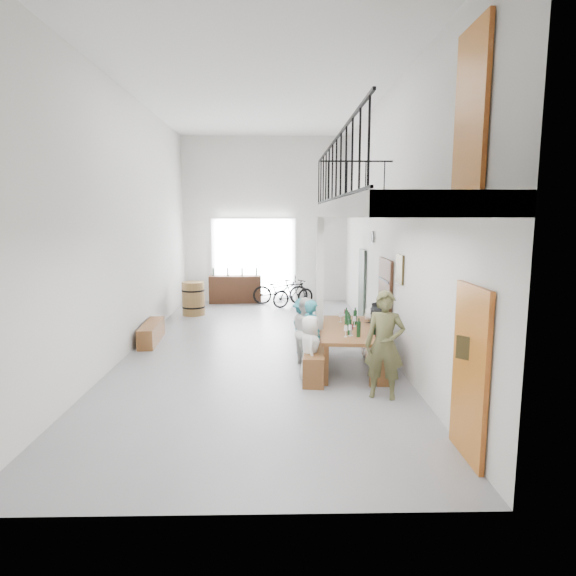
{
  "coord_description": "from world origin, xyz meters",
  "views": [
    {
      "loc": [
        0.44,
        -10.33,
        2.89
      ],
      "look_at": [
        0.64,
        -0.5,
        1.42
      ],
      "focal_mm": 30.0,
      "sensor_mm": 36.0,
      "label": 1
    }
  ],
  "objects_px": {
    "oak_barrel": "(193,298)",
    "host_standing": "(385,345)",
    "bench_inner": "(316,356)",
    "tasting_table": "(347,332)",
    "bicycle_near": "(280,290)",
    "serving_counter": "(235,289)",
    "side_bench": "(151,333)"
  },
  "relations": [
    {
      "from": "oak_barrel",
      "to": "serving_counter",
      "type": "height_order",
      "value": "oak_barrel"
    },
    {
      "from": "bench_inner",
      "to": "tasting_table",
      "type": "bearing_deg",
      "value": 9.84
    },
    {
      "from": "oak_barrel",
      "to": "host_standing",
      "type": "relative_size",
      "value": 0.57
    },
    {
      "from": "host_standing",
      "to": "bicycle_near",
      "type": "height_order",
      "value": "host_standing"
    },
    {
      "from": "oak_barrel",
      "to": "tasting_table",
      "type": "bearing_deg",
      "value": -53.27
    },
    {
      "from": "bench_inner",
      "to": "oak_barrel",
      "type": "xyz_separation_m",
      "value": [
        -3.22,
        5.13,
        0.23
      ]
    },
    {
      "from": "side_bench",
      "to": "serving_counter",
      "type": "height_order",
      "value": "serving_counter"
    },
    {
      "from": "side_bench",
      "to": "bicycle_near",
      "type": "bearing_deg",
      "value": 57.89
    },
    {
      "from": "oak_barrel",
      "to": "host_standing",
      "type": "height_order",
      "value": "host_standing"
    },
    {
      "from": "side_bench",
      "to": "bench_inner",
      "type": "bearing_deg",
      "value": -29.24
    },
    {
      "from": "bench_inner",
      "to": "host_standing",
      "type": "distance_m",
      "value": 1.86
    },
    {
      "from": "host_standing",
      "to": "bicycle_near",
      "type": "xyz_separation_m",
      "value": [
        -1.62,
        8.29,
        -0.39
      ]
    },
    {
      "from": "bench_inner",
      "to": "oak_barrel",
      "type": "bearing_deg",
      "value": 129.09
    },
    {
      "from": "side_bench",
      "to": "host_standing",
      "type": "relative_size",
      "value": 0.92
    },
    {
      "from": "serving_counter",
      "to": "host_standing",
      "type": "bearing_deg",
      "value": -73.29
    },
    {
      "from": "serving_counter",
      "to": "host_standing",
      "type": "xyz_separation_m",
      "value": [
        3.13,
        -8.61,
        0.41
      ]
    },
    {
      "from": "side_bench",
      "to": "serving_counter",
      "type": "distance_m",
      "value": 5.31
    },
    {
      "from": "tasting_table",
      "to": "serving_counter",
      "type": "bearing_deg",
      "value": 117.41
    },
    {
      "from": "serving_counter",
      "to": "host_standing",
      "type": "relative_size",
      "value": 1.0
    },
    {
      "from": "bench_inner",
      "to": "serving_counter",
      "type": "bearing_deg",
      "value": 113.9
    },
    {
      "from": "side_bench",
      "to": "oak_barrel",
      "type": "distance_m",
      "value": 3.13
    },
    {
      "from": "serving_counter",
      "to": "host_standing",
      "type": "height_order",
      "value": "host_standing"
    },
    {
      "from": "serving_counter",
      "to": "tasting_table",
      "type": "bearing_deg",
      "value": -72.09
    },
    {
      "from": "host_standing",
      "to": "oak_barrel",
      "type": "bearing_deg",
      "value": 140.44
    },
    {
      "from": "bench_inner",
      "to": "serving_counter",
      "type": "distance_m",
      "value": 7.46
    },
    {
      "from": "side_bench",
      "to": "oak_barrel",
      "type": "relative_size",
      "value": 1.61
    },
    {
      "from": "side_bench",
      "to": "oak_barrel",
      "type": "height_order",
      "value": "oak_barrel"
    },
    {
      "from": "tasting_table",
      "to": "host_standing",
      "type": "relative_size",
      "value": 1.37
    },
    {
      "from": "bench_inner",
      "to": "serving_counter",
      "type": "height_order",
      "value": "serving_counter"
    },
    {
      "from": "serving_counter",
      "to": "bicycle_near",
      "type": "bearing_deg",
      "value": -15.04
    },
    {
      "from": "side_bench",
      "to": "host_standing",
      "type": "height_order",
      "value": "host_standing"
    },
    {
      "from": "host_standing",
      "to": "bicycle_near",
      "type": "relative_size",
      "value": 0.96
    }
  ]
}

